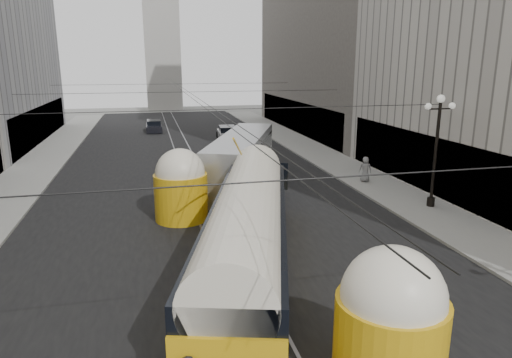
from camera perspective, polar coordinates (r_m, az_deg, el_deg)
road at (r=37.77m, az=-8.32°, el=1.64°), size 20.00×85.00×0.02m
sidewalk_left at (r=42.01m, az=-25.30°, el=1.79°), size 4.00×72.00×0.15m
sidewalk_right at (r=43.74m, az=7.11°, el=3.52°), size 4.00×72.00×0.15m
rail_left at (r=37.72m, az=-9.46°, el=1.57°), size 0.12×85.00×0.04m
rail_right at (r=37.84m, az=-7.19°, el=1.70°), size 0.12×85.00×0.04m
distant_tower at (r=84.56m, az=-11.81°, el=18.66°), size 6.00×6.00×31.36m
lamppost_right_mid at (r=27.58m, az=21.62°, el=4.00°), size 1.86×0.44×6.37m
catenary at (r=35.95m, az=-8.32°, el=10.48°), size 25.00×72.00×0.23m
streetcar at (r=17.95m, az=-0.96°, el=-6.22°), size 7.02×17.30×3.92m
city_bus at (r=31.73m, az=-1.78°, el=2.74°), size 7.40×13.67×3.35m
sedan_white_far at (r=50.21m, az=-3.59°, el=5.69°), size 2.22×4.82×1.49m
sedan_dark_far at (r=57.45m, az=-12.63°, el=6.43°), size 1.86×4.45×1.40m
pedestrian_sidewalk_right at (r=32.55m, az=13.50°, el=1.19°), size 0.99×0.78×1.76m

